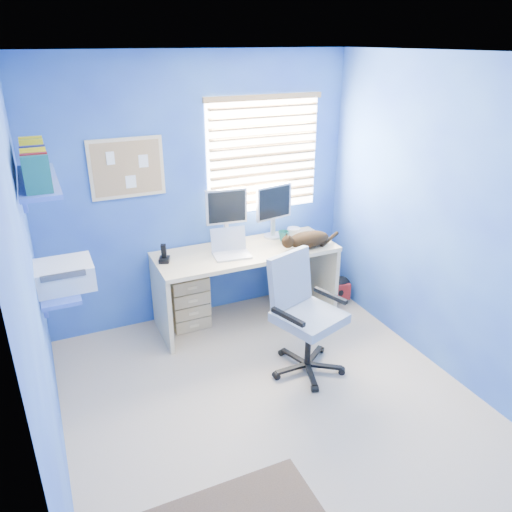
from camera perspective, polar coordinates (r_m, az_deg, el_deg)
name	(u,v)px	position (r m, az deg, el deg)	size (l,w,h in m)	color
floor	(273,403)	(4.00, 1.95, -16.43)	(3.00, 3.20, 0.00)	tan
ceiling	(279,53)	(3.07, 2.64, 22.19)	(3.00, 3.20, 0.00)	white
wall_back	(200,192)	(4.74, -6.44, 7.24)	(3.00, 0.01, 2.50)	#1F38A9
wall_front	(452,398)	(2.23, 21.53, -14.90)	(3.00, 0.01, 2.50)	#1F38A9
wall_left	(34,298)	(3.04, -24.04, -4.43)	(0.01, 3.20, 2.50)	#1F38A9
wall_right	(447,223)	(4.19, 21.00, 3.56)	(0.01, 3.20, 2.50)	#1F38A9
desk	(246,285)	(4.87, -1.11, -3.32)	(1.73, 0.65, 0.74)	tan
laptop	(232,245)	(4.55, -2.81, 1.31)	(0.33, 0.26, 0.22)	silver
monitor_left	(226,216)	(4.81, -3.46, 4.60)	(0.40, 0.12, 0.54)	silver
monitor_right	(273,211)	(4.93, 1.96, 5.11)	(0.40, 0.12, 0.54)	silver
phone	(164,253)	(4.51, -10.48, 0.35)	(0.09, 0.11, 0.17)	black
mug	(284,236)	(4.91, 3.18, 2.28)	(0.10, 0.09, 0.10)	#155E4D
cd_spindle	(294,231)	(5.09, 4.33, 2.83)	(0.13, 0.13, 0.07)	silver
cat	(309,239)	(4.78, 6.04, 1.91)	(0.43, 0.22, 0.15)	black
tower_pc	(288,290)	(5.09, 3.64, -3.95)	(0.19, 0.44, 0.45)	beige
drawer_boxes	(189,300)	(4.84, -7.68, -5.06)	(0.35, 0.28, 0.54)	tan
yellow_book	(284,311)	(4.92, 3.24, -6.32)	(0.03, 0.17, 0.24)	yellow
backpack	(340,289)	(5.35, 9.55, -3.73)	(0.25, 0.19, 0.29)	black
office_chair	(304,329)	(4.17, 5.50, -8.34)	(0.74, 0.74, 1.00)	black
window_blinds	(264,155)	(4.87, 0.93, 11.47)	(1.15, 0.05, 1.10)	white
corkboard	(127,168)	(4.50, -14.53, 9.70)	(0.64, 0.02, 0.52)	tan
wall_shelves	(48,222)	(3.67, -22.67, 3.62)	(0.42, 0.90, 1.05)	#4463C9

